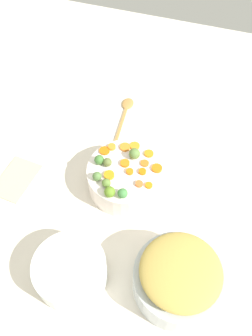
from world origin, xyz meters
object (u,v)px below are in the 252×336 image
Objects in this scene: metal_pot at (177,280)px; casserole_dish at (71,271)px; serving_bowl_carrots at (126,178)px; wooden_spoon at (125,113)px.

casserole_dish is at bearing 103.18° from metal_pot.
metal_pot reaches higher than casserole_dish.
casserole_dish reaches higher than serving_bowl_carrots.
wooden_spoon is 0.75m from casserole_dish.
casserole_dish is at bearing 172.39° from serving_bowl_carrots.
serving_bowl_carrots reaches higher than wooden_spoon.
serving_bowl_carrots is at bearing 40.71° from metal_pot.
metal_pot is at bearing -76.82° from casserole_dish.
casserole_dish is (-0.07, 0.32, -0.00)m from metal_pot.
serving_bowl_carrots is 0.86× the size of wooden_spoon.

